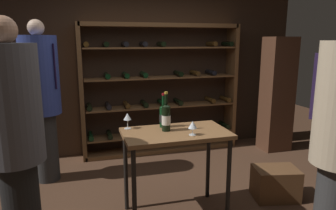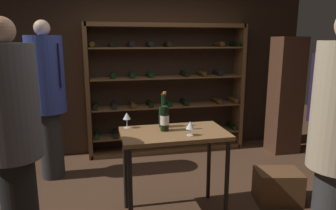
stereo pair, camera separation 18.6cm
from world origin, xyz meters
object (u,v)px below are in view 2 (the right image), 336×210
person_guest_plum_blouse (47,93)px  display_cabinet (286,96)px  person_bystander_red_print (12,129)px  wine_glass_stemmed_right (190,126)px  wine_rack (167,90)px  wine_crate (278,186)px  wine_bottle_red_label (163,116)px  wine_glass_stemmed_center (127,117)px  tasting_table (174,143)px  wine_bottle_gold_foil (165,117)px

person_guest_plum_blouse → display_cabinet: person_guest_plum_blouse is taller
person_bystander_red_print → wine_glass_stemmed_right: size_ratio=14.31×
wine_rack → wine_crate: wine_rack is taller
wine_rack → wine_bottle_red_label: wine_rack is taller
wine_bottle_red_label → wine_glass_stemmed_center: 0.37m
wine_rack → tasting_table: bearing=-100.7°
display_cabinet → wine_glass_stemmed_center: size_ratio=11.33×
person_bystander_red_print → wine_crate: (2.58, 0.23, -0.90)m
wine_rack → wine_bottle_gold_foil: 1.85m
wine_crate → tasting_table: bearing=179.9°
wine_bottle_red_label → wine_glass_stemmed_right: 0.39m
wine_bottle_gold_foil → wine_bottle_red_label: bearing=85.6°
person_guest_plum_blouse → wine_bottle_gold_foil: person_guest_plum_blouse is taller
wine_bottle_gold_foil → wine_glass_stemmed_center: 0.40m
person_bystander_red_print → wine_bottle_red_label: bearing=-58.3°
wine_rack → display_cabinet: bearing=-13.4°
tasting_table → display_cabinet: 2.60m
wine_rack → tasting_table: size_ratio=2.41×
wine_bottle_red_label → wine_bottle_gold_foil: (-0.01, -0.14, 0.02)m
person_bystander_red_print → wine_rack: bearing=-25.7°
wine_rack → wine_crate: size_ratio=5.18×
wine_rack → wine_crate: 2.19m
person_guest_plum_blouse → wine_bottle_red_label: person_guest_plum_blouse is taller
wine_rack → wine_glass_stemmed_right: bearing=-96.6°
person_guest_plum_blouse → wine_glass_stemmed_right: bearing=7.8°
display_cabinet → wine_glass_stemmed_right: (-2.06, -1.57, 0.08)m
tasting_table → wine_glass_stemmed_right: size_ratio=7.59×
wine_rack → display_cabinet: (1.82, -0.43, -0.09)m
display_cabinet → wine_bottle_gold_foil: bearing=-148.8°
display_cabinet → wine_bottle_gold_foil: (-2.25, -1.37, 0.12)m
wine_rack → wine_glass_stemmed_right: 2.02m
display_cabinet → wine_bottle_red_label: 2.56m
person_guest_plum_blouse → display_cabinet: size_ratio=1.10×
wine_crate → wine_bottle_red_label: 1.53m
wine_bottle_red_label → wine_bottle_gold_foil: size_ratio=0.90×
tasting_table → display_cabinet: size_ratio=0.57×
person_bystander_red_print → wine_bottle_red_label: (1.31, 0.42, -0.06)m
person_guest_plum_blouse → wine_glass_stemmed_right: person_guest_plum_blouse is taller
wine_crate → wine_bottle_gold_foil: size_ratio=1.23×
tasting_table → wine_glass_stemmed_center: size_ratio=6.42×
wine_bottle_red_label → wine_glass_stemmed_center: size_ratio=2.19×
wine_glass_stemmed_right → wine_glass_stemmed_center: 0.67m
wine_bottle_red_label → display_cabinet: bearing=28.7°
wine_bottle_red_label → person_bystander_red_print: bearing=-162.5°
person_guest_plum_blouse → wine_bottle_red_label: 1.65m
wine_bottle_gold_foil → wine_glass_stemmed_center: bearing=153.2°
person_guest_plum_blouse → wine_bottle_red_label: (1.26, -1.06, -0.10)m
wine_crate → wine_rack: bearing=114.5°
display_cabinet → person_bystander_red_print: bearing=-155.2°
person_bystander_red_print → display_cabinet: bearing=-51.0°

